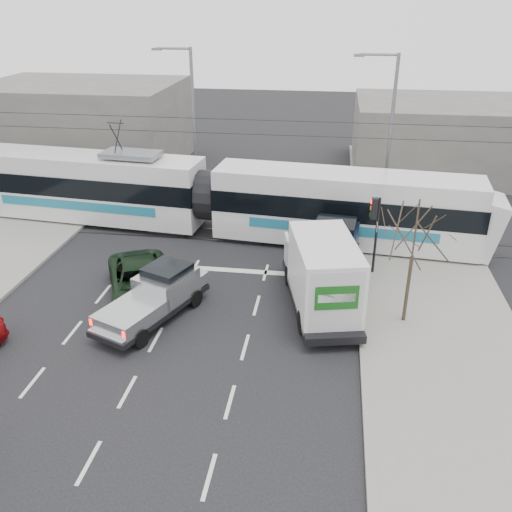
# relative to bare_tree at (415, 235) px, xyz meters

# --- Properties ---
(ground) EXTENTS (120.00, 120.00, 0.00)m
(ground) POSITION_rel_bare_tree_xyz_m (-7.60, -2.50, -3.79)
(ground) COLOR black
(ground) RESTS_ON ground
(sidewalk_right) EXTENTS (6.00, 60.00, 0.15)m
(sidewalk_right) POSITION_rel_bare_tree_xyz_m (1.40, -2.50, -3.72)
(sidewalk_right) COLOR gray
(sidewalk_right) RESTS_ON ground
(rails) EXTENTS (60.00, 1.60, 0.03)m
(rails) POSITION_rel_bare_tree_xyz_m (-7.60, 7.50, -3.78)
(rails) COLOR #33302D
(rails) RESTS_ON ground
(building_left) EXTENTS (14.00, 10.00, 6.00)m
(building_left) POSITION_rel_bare_tree_xyz_m (-21.60, 19.50, -0.79)
(building_left) COLOR slate
(building_left) RESTS_ON ground
(building_right) EXTENTS (12.00, 10.00, 5.00)m
(building_right) POSITION_rel_bare_tree_xyz_m (4.40, 21.50, -1.29)
(building_right) COLOR slate
(building_right) RESTS_ON ground
(bare_tree) EXTENTS (2.40, 2.40, 5.00)m
(bare_tree) POSITION_rel_bare_tree_xyz_m (0.00, 0.00, 0.00)
(bare_tree) COLOR #47382B
(bare_tree) RESTS_ON ground
(traffic_signal) EXTENTS (0.44, 0.44, 3.60)m
(traffic_signal) POSITION_rel_bare_tree_xyz_m (-1.13, 4.00, -1.05)
(traffic_signal) COLOR black
(traffic_signal) RESTS_ON ground
(street_lamp_near) EXTENTS (2.38, 0.25, 9.00)m
(street_lamp_near) POSITION_rel_bare_tree_xyz_m (-0.29, 11.50, 1.32)
(street_lamp_near) COLOR slate
(street_lamp_near) RESTS_ON ground
(street_lamp_far) EXTENTS (2.38, 0.25, 9.00)m
(street_lamp_far) POSITION_rel_bare_tree_xyz_m (-11.79, 13.50, 1.32)
(street_lamp_far) COLOR slate
(street_lamp_far) RESTS_ON ground
(catenary) EXTENTS (60.00, 0.20, 7.00)m
(catenary) POSITION_rel_bare_tree_xyz_m (-7.60, 7.50, 0.09)
(catenary) COLOR black
(catenary) RESTS_ON ground
(tram) EXTENTS (27.72, 5.42, 5.63)m
(tram) POSITION_rel_bare_tree_xyz_m (-9.57, 7.98, -1.79)
(tram) COLOR silver
(tram) RESTS_ON ground
(silver_pickup) EXTENTS (3.66, 5.57, 1.92)m
(silver_pickup) POSITION_rel_bare_tree_xyz_m (-9.68, -0.83, -2.84)
(silver_pickup) COLOR black
(silver_pickup) RESTS_ON ground
(box_truck) EXTENTS (3.60, 6.82, 3.24)m
(box_truck) POSITION_rel_bare_tree_xyz_m (-3.31, 0.64, -2.19)
(box_truck) COLOR black
(box_truck) RESTS_ON ground
(navy_pickup) EXTENTS (2.72, 5.92, 2.41)m
(navy_pickup) POSITION_rel_bare_tree_xyz_m (-2.90, 3.56, -2.60)
(navy_pickup) COLOR black
(navy_pickup) RESTS_ON ground
(green_car) EXTENTS (4.52, 6.00, 1.51)m
(green_car) POSITION_rel_bare_tree_xyz_m (-10.83, 0.46, -3.04)
(green_car) COLOR black
(green_car) RESTS_ON ground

